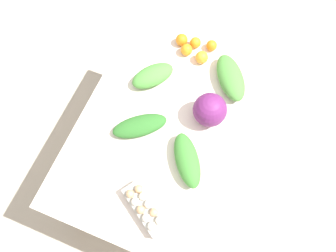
# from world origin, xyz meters

# --- Properties ---
(ground_plane) EXTENTS (8.00, 8.00, 0.00)m
(ground_plane) POSITION_xyz_m (0.00, 0.00, 0.00)
(ground_plane) COLOR #B2A899
(dining_table) EXTENTS (1.28, 0.94, 0.72)m
(dining_table) POSITION_xyz_m (0.00, 0.00, 0.62)
(dining_table) COLOR silver
(dining_table) RESTS_ON ground_plane
(cabbage_purple) EXTENTS (0.18, 0.18, 0.18)m
(cabbage_purple) POSITION_xyz_m (-0.14, 0.18, 0.81)
(cabbage_purple) COLOR #6B2366
(cabbage_purple) RESTS_ON dining_table
(egg_carton) EXTENTS (0.22, 0.28, 0.09)m
(egg_carton) POSITION_xyz_m (0.44, 0.06, 0.76)
(egg_carton) COLOR #A8A8A3
(egg_carton) RESTS_ON dining_table
(greens_bunch_beet_tops) EXTENTS (0.27, 0.26, 0.09)m
(greens_bunch_beet_tops) POSITION_xyz_m (-0.24, -0.19, 0.76)
(greens_bunch_beet_tops) COLOR #4C933D
(greens_bunch_beet_tops) RESTS_ON dining_table
(greens_bunch_scallion) EXTENTS (0.33, 0.28, 0.09)m
(greens_bunch_scallion) POSITION_xyz_m (-0.39, 0.22, 0.76)
(greens_bunch_scallion) COLOR #4C933D
(greens_bunch_scallion) RESTS_ON dining_table
(greens_bunch_kale) EXTENTS (0.31, 0.26, 0.10)m
(greens_bunch_kale) POSITION_xyz_m (0.15, 0.16, 0.76)
(greens_bunch_kale) COLOR #3D8433
(greens_bunch_kale) RESTS_ON dining_table
(greens_bunch_dandelion) EXTENTS (0.27, 0.30, 0.07)m
(greens_bunch_dandelion) POSITION_xyz_m (0.06, -0.14, 0.75)
(greens_bunch_dandelion) COLOR #2D6B28
(greens_bunch_dandelion) RESTS_ON dining_table
(orange_0) EXTENTS (0.07, 0.07, 0.07)m
(orange_0) POSITION_xyz_m (-0.49, -0.08, 0.75)
(orange_0) COLOR orange
(orange_0) RESTS_ON dining_table
(orange_1) EXTENTS (0.07, 0.07, 0.07)m
(orange_1) POSITION_xyz_m (-0.54, -0.13, 0.75)
(orange_1) COLOR orange
(orange_1) RESTS_ON dining_table
(orange_2) EXTENTS (0.06, 0.06, 0.06)m
(orange_2) POSITION_xyz_m (-0.57, 0.05, 0.75)
(orange_2) COLOR orange
(orange_2) RESTS_ON dining_table
(orange_3) EXTENTS (0.06, 0.06, 0.06)m
(orange_3) POSITION_xyz_m (-0.55, -0.05, 0.75)
(orange_3) COLOR orange
(orange_3) RESTS_ON dining_table
(orange_4) EXTENTS (0.07, 0.07, 0.07)m
(orange_4) POSITION_xyz_m (-0.47, 0.02, 0.75)
(orange_4) COLOR orange
(orange_4) RESTS_ON dining_table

